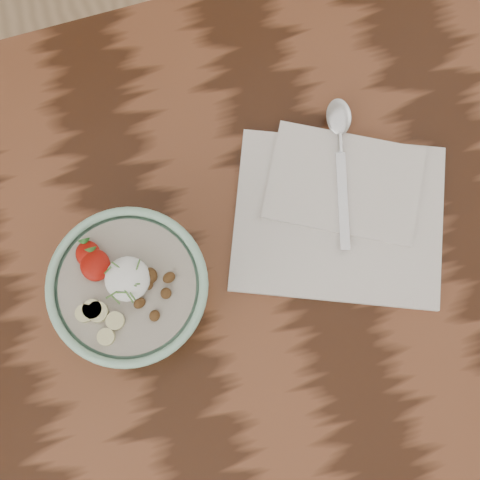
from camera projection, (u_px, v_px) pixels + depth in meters
The scene contains 4 objects.
table at pixel (321, 308), 89.99cm from camera, with size 160.00×90.00×75.00cm.
breakfast_bowl at pixel (132, 290), 75.16cm from camera, with size 17.58×17.58×11.76cm.
napkin at pixel (340, 211), 82.51cm from camera, with size 31.34×28.61×1.57cm.
spoon at pixel (340, 137), 83.07cm from camera, with size 7.26×19.36×1.02cm.
Camera 1 is at (-13.14, -6.07, 155.66)cm, focal length 50.00 mm.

